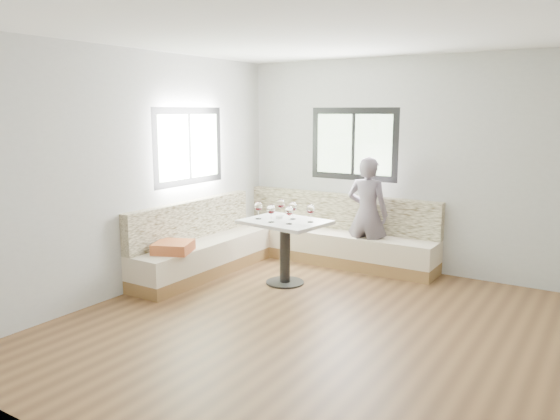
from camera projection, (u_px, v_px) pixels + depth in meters
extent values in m
cube|color=brown|center=(325.00, 331.00, 5.28)|extent=(5.00, 5.00, 0.01)
cube|color=white|center=(330.00, 30.00, 4.78)|extent=(5.00, 5.00, 0.01)
cube|color=#B7B7B2|center=(417.00, 166.00, 7.10)|extent=(5.00, 0.01, 2.80)
cube|color=#B7B7B2|center=(114.00, 242.00, 2.95)|extent=(5.00, 0.01, 2.80)
cube|color=#B7B7B2|center=(137.00, 172.00, 6.35)|extent=(0.01, 5.00, 2.80)
cube|color=black|center=(354.00, 144.00, 7.53)|extent=(1.30, 0.02, 1.00)
cube|color=black|center=(189.00, 146.00, 7.05)|extent=(0.02, 1.30, 1.00)
cube|color=brown|center=(333.00, 257.00, 7.67)|extent=(2.90, 0.55, 0.16)
cube|color=beige|center=(334.00, 241.00, 7.63)|extent=(2.90, 0.55, 0.29)
cube|color=#EFE4C1|center=(341.00, 211.00, 7.73)|extent=(2.90, 0.14, 0.50)
cube|color=brown|center=(204.00, 268.00, 7.13)|extent=(0.55, 2.25, 0.16)
cube|color=beige|center=(204.00, 251.00, 7.09)|extent=(0.55, 2.25, 0.29)
cube|color=#EFE4C1|center=(191.00, 220.00, 7.12)|extent=(0.14, 2.25, 0.50)
cube|color=#AE6834|center=(173.00, 247.00, 6.46)|extent=(0.55, 0.55, 0.13)
cylinder|color=black|center=(285.00, 282.00, 6.75)|extent=(0.47, 0.47, 0.02)
cylinder|color=black|center=(285.00, 254.00, 6.69)|extent=(0.13, 0.13, 0.75)
cube|color=white|center=(285.00, 222.00, 6.62)|extent=(1.05, 0.86, 0.04)
imported|color=#635863|center=(367.00, 214.00, 7.21)|extent=(0.57, 0.38, 1.52)
cylinder|color=white|center=(279.00, 217.00, 6.72)|extent=(0.09, 0.09, 0.04)
sphere|color=black|center=(281.00, 216.00, 6.72)|extent=(0.02, 0.02, 0.02)
sphere|color=black|center=(279.00, 216.00, 6.73)|extent=(0.02, 0.02, 0.02)
sphere|color=black|center=(279.00, 217.00, 6.70)|extent=(0.02, 0.02, 0.02)
cylinder|color=white|center=(258.00, 219.00, 6.70)|extent=(0.07, 0.07, 0.01)
cylinder|color=white|center=(258.00, 215.00, 6.69)|extent=(0.01, 0.01, 0.09)
ellipsoid|color=white|center=(258.00, 206.00, 6.67)|extent=(0.10, 0.10, 0.12)
cylinder|color=#430509|center=(258.00, 209.00, 6.67)|extent=(0.07, 0.07, 0.02)
cylinder|color=white|center=(271.00, 222.00, 6.50)|extent=(0.07, 0.07, 0.01)
cylinder|color=white|center=(271.00, 218.00, 6.49)|extent=(0.01, 0.01, 0.09)
ellipsoid|color=white|center=(271.00, 209.00, 6.47)|extent=(0.10, 0.10, 0.12)
cylinder|color=#430509|center=(271.00, 212.00, 6.47)|extent=(0.07, 0.07, 0.02)
cylinder|color=white|center=(289.00, 224.00, 6.39)|extent=(0.07, 0.07, 0.01)
cylinder|color=white|center=(289.00, 220.00, 6.38)|extent=(0.01, 0.01, 0.09)
ellipsoid|color=white|center=(289.00, 211.00, 6.36)|extent=(0.10, 0.10, 0.12)
cylinder|color=#430509|center=(289.00, 213.00, 6.37)|extent=(0.07, 0.07, 0.02)
cylinder|color=white|center=(293.00, 219.00, 6.68)|extent=(0.07, 0.07, 0.01)
cylinder|color=white|center=(293.00, 215.00, 6.67)|extent=(0.01, 0.01, 0.09)
ellipsoid|color=white|center=(293.00, 206.00, 6.65)|extent=(0.10, 0.10, 0.12)
cylinder|color=#430509|center=(293.00, 209.00, 6.66)|extent=(0.07, 0.07, 0.02)
cylinder|color=white|center=(310.00, 222.00, 6.50)|extent=(0.07, 0.07, 0.01)
cylinder|color=white|center=(310.00, 218.00, 6.49)|extent=(0.01, 0.01, 0.09)
ellipsoid|color=white|center=(311.00, 209.00, 6.47)|extent=(0.10, 0.10, 0.12)
cylinder|color=#430509|center=(311.00, 211.00, 6.48)|extent=(0.07, 0.07, 0.02)
cylinder|color=white|center=(281.00, 216.00, 6.89)|extent=(0.07, 0.07, 0.01)
cylinder|color=white|center=(281.00, 212.00, 6.89)|extent=(0.01, 0.01, 0.09)
ellipsoid|color=white|center=(281.00, 203.00, 6.87)|extent=(0.10, 0.10, 0.12)
cylinder|color=#430509|center=(281.00, 206.00, 6.87)|extent=(0.07, 0.07, 0.02)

